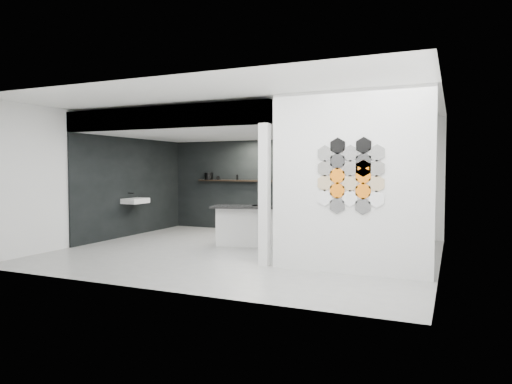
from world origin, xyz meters
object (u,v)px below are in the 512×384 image
object	(u,v)px
bottle_dark	(237,177)
kettle	(287,177)
stockpot	(209,176)
glass_bowl	(299,178)
glass_vase	(299,177)
kitchen_island	(251,225)
partition_panel	(350,182)
wall_basin	(135,201)
utensil_cup	(218,178)

from	to	relation	value
bottle_dark	kettle	bearing A→B (deg)	0.00
stockpot	glass_bowl	xyz separation A→B (m)	(2.57, 0.00, -0.04)
glass_vase	kitchen_island	bearing A→B (deg)	-99.63
bottle_dark	partition_panel	bearing A→B (deg)	-45.58
partition_panel	glass_vase	xyz separation A→B (m)	(-2.08, 3.87, -0.00)
wall_basin	glass_bowl	bearing A→B (deg)	31.35
partition_panel	glass_vase	bearing A→B (deg)	118.23
partition_panel	utensil_cup	xyz separation A→B (m)	(-4.36, 3.87, -0.03)
utensil_cup	kettle	bearing A→B (deg)	0.00
glass_vase	utensil_cup	xyz separation A→B (m)	(-2.28, 0.00, -0.03)
wall_basin	stockpot	size ratio (longest dim) A/B	2.64
stockpot	kettle	world-z (taller)	stockpot
partition_panel	glass_bowl	world-z (taller)	partition_panel
partition_panel	glass_vase	distance (m)	4.39
stockpot	bottle_dark	distance (m)	0.86
wall_basin	kettle	world-z (taller)	kettle
glass_vase	bottle_dark	world-z (taller)	glass_vase
bottle_dark	utensil_cup	bearing A→B (deg)	180.00
glass_bowl	wall_basin	bearing A→B (deg)	-148.65
stockpot	kettle	xyz separation A→B (m)	(2.25, 0.00, -0.01)
kettle	utensil_cup	bearing A→B (deg)	-178.04
kitchen_island	glass_bowl	xyz separation A→B (m)	(0.36, 2.13, 0.94)
glass_vase	stockpot	bearing A→B (deg)	180.00
partition_panel	glass_vase	world-z (taller)	partition_panel
partition_panel	wall_basin	distance (m)	5.78
partition_panel	glass_bowl	bearing A→B (deg)	118.23
utensil_cup	partition_panel	bearing A→B (deg)	-41.56
kitchen_island	bottle_dark	size ratio (longest dim) A/B	12.22
partition_panel	kitchen_island	xyz separation A→B (m)	(-2.44, 1.74, -0.97)
wall_basin	bottle_dark	size ratio (longest dim) A/B	4.28
wall_basin	glass_vase	xyz separation A→B (m)	(3.39, 2.07, 0.55)
glass_vase	utensil_cup	size ratio (longest dim) A/B	1.64
bottle_dark	stockpot	bearing A→B (deg)	180.00
wall_basin	bottle_dark	bearing A→B (deg)	50.91
kettle	bottle_dark	distance (m)	1.39
wall_basin	kitchen_island	xyz separation A→B (m)	(3.03, -0.06, -0.42)
partition_panel	bottle_dark	size ratio (longest dim) A/B	19.96
wall_basin	glass_vase	world-z (taller)	glass_vase
stockpot	glass_vase	size ratio (longest dim) A/B	1.45
wall_basin	kettle	xyz separation A→B (m)	(3.07, 2.07, 0.56)
kitchen_island	bottle_dark	world-z (taller)	bottle_dark
partition_panel	utensil_cup	size ratio (longest dim) A/B	29.37
wall_basin	partition_panel	bearing A→B (deg)	-18.23
kitchen_island	glass_bowl	size ratio (longest dim) A/B	11.85
glass_bowl	bottle_dark	size ratio (longest dim) A/B	1.03
wall_basin	kitchen_island	size ratio (longest dim) A/B	0.35
kitchen_island	kettle	bearing A→B (deg)	72.82
stockpot	bottle_dark	bearing A→B (deg)	0.00
kettle	bottle_dark	world-z (taller)	kettle
kitchen_island	kettle	xyz separation A→B (m)	(0.04, 2.13, 0.98)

